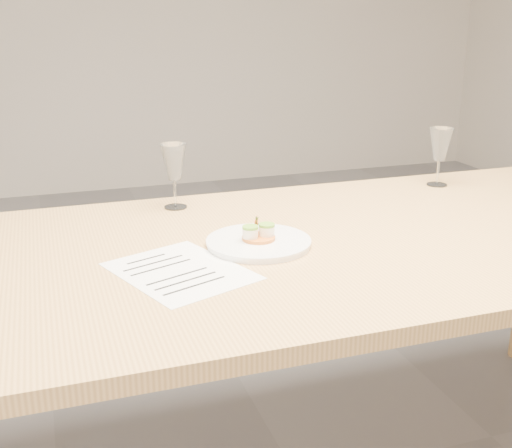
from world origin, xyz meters
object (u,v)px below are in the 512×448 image
object	(u,v)px
wine_glass_1	(174,164)
wine_glass_2	(440,145)
dining_table	(306,264)
dinner_plate	(259,241)
recipe_sheet	(180,271)

from	to	relation	value
wine_glass_1	wine_glass_2	distance (m)	0.88
dining_table	dinner_plate	world-z (taller)	dinner_plate
dinner_plate	recipe_sheet	world-z (taller)	dinner_plate
dining_table	dinner_plate	size ratio (longest dim) A/B	9.25
wine_glass_1	wine_glass_2	world-z (taller)	wine_glass_2
wine_glass_2	recipe_sheet	bearing A→B (deg)	-154.48
dining_table	wine_glass_1	bearing A→B (deg)	123.76
wine_glass_1	dinner_plate	bearing A→B (deg)	-71.85
dinner_plate	wine_glass_1	size ratio (longest dim) A/B	1.36
wine_glass_2	wine_glass_1	bearing A→B (deg)	178.49
wine_glass_1	dining_table	bearing A→B (deg)	-56.24
dining_table	wine_glass_1	xyz separation A→B (m)	(-0.26, 0.38, 0.20)
dining_table	dinner_plate	xyz separation A→B (m)	(-0.13, -0.00, 0.08)
dinner_plate	wine_glass_2	size ratio (longest dim) A/B	1.35
dining_table	wine_glass_1	distance (m)	0.50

